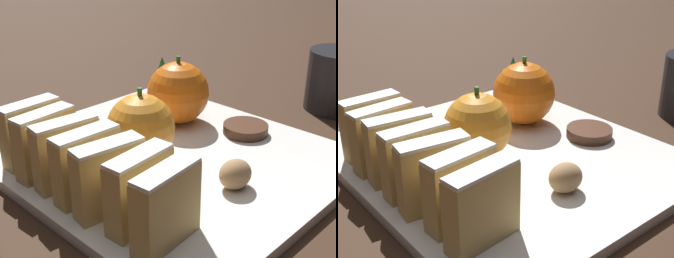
% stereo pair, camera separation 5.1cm
% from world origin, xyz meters
% --- Properties ---
extents(ground_plane, '(6.00, 6.00, 0.00)m').
position_xyz_m(ground_plane, '(0.00, 0.00, 0.00)').
color(ground_plane, '#382316').
extents(serving_platter, '(0.32, 0.35, 0.01)m').
position_xyz_m(serving_platter, '(0.00, 0.00, 0.01)').
color(serving_platter, white).
rests_on(serving_platter, ground_plane).
extents(stollen_slice_front, '(0.07, 0.03, 0.07)m').
position_xyz_m(stollen_slice_front, '(-0.11, -0.11, 0.05)').
color(stollen_slice_front, tan).
rests_on(stollen_slice_front, serving_platter).
extents(stollen_slice_second, '(0.07, 0.03, 0.07)m').
position_xyz_m(stollen_slice_second, '(-0.11, -0.08, 0.05)').
color(stollen_slice_second, tan).
rests_on(stollen_slice_second, serving_platter).
extents(stollen_slice_third, '(0.07, 0.03, 0.07)m').
position_xyz_m(stollen_slice_third, '(-0.12, -0.04, 0.05)').
color(stollen_slice_third, tan).
rests_on(stollen_slice_third, serving_platter).
extents(stollen_slice_fourth, '(0.07, 0.02, 0.07)m').
position_xyz_m(stollen_slice_fourth, '(-0.12, -0.01, 0.05)').
color(stollen_slice_fourth, tan).
rests_on(stollen_slice_fourth, serving_platter).
extents(stollen_slice_fifth, '(0.07, 0.03, 0.07)m').
position_xyz_m(stollen_slice_fifth, '(-0.11, 0.02, 0.05)').
color(stollen_slice_fifth, tan).
rests_on(stollen_slice_fifth, serving_platter).
extents(stollen_slice_sixth, '(0.07, 0.03, 0.07)m').
position_xyz_m(stollen_slice_sixth, '(-0.12, 0.06, 0.05)').
color(stollen_slice_sixth, tan).
rests_on(stollen_slice_sixth, serving_platter).
extents(stollen_slice_back, '(0.07, 0.02, 0.07)m').
position_xyz_m(stollen_slice_back, '(-0.11, 0.09, 0.05)').
color(stollen_slice_back, tan).
rests_on(stollen_slice_back, serving_platter).
extents(orange_near, '(0.08, 0.08, 0.09)m').
position_xyz_m(orange_near, '(0.07, 0.05, 0.05)').
color(orange_near, orange).
rests_on(orange_near, serving_platter).
extents(orange_far, '(0.07, 0.07, 0.08)m').
position_xyz_m(orange_far, '(-0.03, 0.01, 0.05)').
color(orange_far, orange).
rests_on(orange_far, serving_platter).
extents(walnut, '(0.04, 0.03, 0.03)m').
position_xyz_m(walnut, '(-0.01, -0.10, 0.03)').
color(walnut, '#9E7A51').
rests_on(walnut, serving_platter).
extents(chocolate_cookie, '(0.05, 0.05, 0.01)m').
position_xyz_m(chocolate_cookie, '(0.10, -0.03, 0.02)').
color(chocolate_cookie, '#472819').
rests_on(chocolate_cookie, serving_platter).
extents(evergreen_sprig, '(0.05, 0.05, 0.07)m').
position_xyz_m(evergreen_sprig, '(0.11, 0.12, 0.04)').
color(evergreen_sprig, '#23662D').
rests_on(evergreen_sprig, serving_platter).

